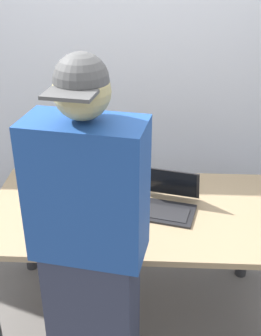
% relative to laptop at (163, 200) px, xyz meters
% --- Properties ---
extents(ground_plane, '(8.00, 8.00, 0.00)m').
position_rel_laptop_xyz_m(ground_plane, '(-0.16, -0.03, -0.79)').
color(ground_plane, slate).
rests_on(ground_plane, ground).
extents(desk, '(1.57, 0.85, 0.75)m').
position_rel_laptop_xyz_m(desk, '(-0.16, -0.03, -0.16)').
color(desk, '#9E8460').
rests_on(desk, ground).
extents(laptop, '(0.42, 0.37, 0.20)m').
position_rel_laptop_xyz_m(laptop, '(0.00, 0.00, 0.00)').
color(laptop, black).
rests_on(laptop, desk).
extents(beer_bottle_brown, '(0.07, 0.07, 0.32)m').
position_rel_laptop_xyz_m(beer_bottle_brown, '(-0.52, 0.30, 0.08)').
color(beer_bottle_brown, '#1E5123').
rests_on(beer_bottle_brown, desk).
extents(beer_bottle_amber, '(0.07, 0.07, 0.29)m').
position_rel_laptop_xyz_m(beer_bottle_amber, '(-0.68, 0.15, 0.06)').
color(beer_bottle_amber, '#472B14').
rests_on(beer_bottle_amber, desk).
extents(person_figure, '(0.47, 0.33, 1.73)m').
position_rel_laptop_xyz_m(person_figure, '(-0.31, -0.62, 0.07)').
color(person_figure, '#2D3347').
rests_on(person_figure, ground).
extents(back_wall, '(6.00, 0.10, 2.60)m').
position_rel_laptop_xyz_m(back_wall, '(-0.16, 0.85, 0.51)').
color(back_wall, silver).
rests_on(back_wall, ground).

